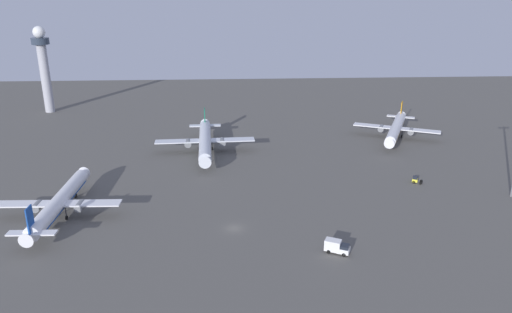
% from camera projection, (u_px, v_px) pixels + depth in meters
% --- Properties ---
extents(ground_plane, '(416.00, 416.00, 0.00)m').
position_uv_depth(ground_plane, '(234.00, 228.00, 121.46)').
color(ground_plane, '#56544F').
extents(control_tower, '(8.00, 8.00, 40.57)m').
position_uv_depth(control_tower, '(43.00, 64.00, 226.80)').
color(control_tower, '#A8A8B2').
rests_on(control_tower, ground).
extents(airplane_taxiway_distant, '(32.54, 41.84, 10.74)m').
position_uv_depth(airplane_taxiway_distant, '(59.00, 202.00, 126.44)').
color(airplane_taxiway_distant, white).
rests_on(airplane_taxiway_distant, ground).
extents(airplane_terminal_side, '(36.41, 46.80, 12.01)m').
position_uv_depth(airplane_terminal_side, '(205.00, 141.00, 175.50)').
color(airplane_terminal_side, silver).
rests_on(airplane_terminal_side, ground).
extents(airplane_near_gate, '(32.47, 41.08, 11.20)m').
position_uv_depth(airplane_near_gate, '(396.00, 128.00, 192.13)').
color(airplane_near_gate, white).
rests_on(airplane_near_gate, ground).
extents(catering_truck, '(6.11, 4.57, 3.05)m').
position_uv_depth(catering_truck, '(337.00, 246.00, 109.87)').
color(catering_truck, white).
rests_on(catering_truck, ground).
extents(pushback_tug, '(3.55, 2.93, 2.05)m').
position_uv_depth(pushback_tug, '(416.00, 180.00, 149.29)').
color(pushback_tug, yellow).
rests_on(pushback_tug, ground).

